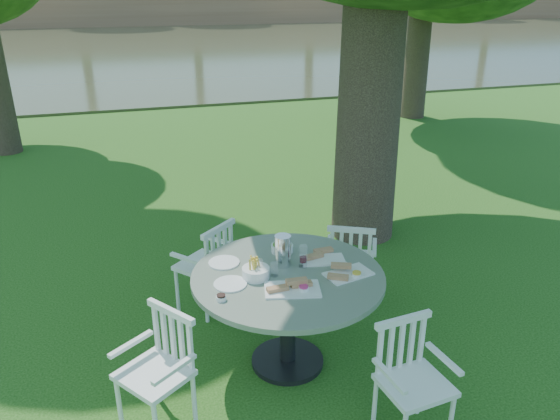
# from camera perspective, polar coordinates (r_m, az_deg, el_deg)

# --- Properties ---
(ground) EXTENTS (140.00, 140.00, 0.00)m
(ground) POSITION_cam_1_polar(r_m,az_deg,el_deg) (5.16, 0.67, -9.58)
(ground) COLOR #14400D
(ground) RESTS_ON ground
(table) EXTENTS (1.41, 1.41, 0.79)m
(table) POSITION_cam_1_polar(r_m,az_deg,el_deg) (4.07, 0.83, -8.53)
(table) COLOR black
(table) RESTS_ON ground
(chair_ne) EXTENTS (0.54, 0.53, 0.82)m
(chair_ne) POSITION_cam_1_polar(r_m,az_deg,el_deg) (4.93, 7.36, -4.99)
(chair_ne) COLOR white
(chair_ne) RESTS_ON ground
(chair_nw) EXTENTS (0.58, 0.58, 0.85)m
(chair_nw) POSITION_cam_1_polar(r_m,az_deg,el_deg) (4.84, -7.24, -5.27)
(chair_nw) COLOR white
(chair_nw) RESTS_ON ground
(chair_sw) EXTENTS (0.56, 0.56, 0.82)m
(chair_sw) POSITION_cam_1_polar(r_m,az_deg,el_deg) (3.74, -12.13, -15.13)
(chair_sw) COLOR white
(chair_sw) RESTS_ON ground
(chair_se) EXTENTS (0.45, 0.42, 0.81)m
(chair_se) POSITION_cam_1_polar(r_m,az_deg,el_deg) (3.70, 13.26, -15.96)
(chair_se) COLOR white
(chair_se) RESTS_ON ground
(tableware) EXTENTS (1.17, 0.83, 0.24)m
(tableware) POSITION_cam_1_polar(r_m,az_deg,el_deg) (4.02, 0.03, -5.68)
(tableware) COLOR white
(tableware) RESTS_ON table
(river) EXTENTS (100.00, 28.00, 0.12)m
(river) POSITION_cam_1_polar(r_m,az_deg,el_deg) (27.33, -15.06, 15.97)
(river) COLOR #393C23
(river) RESTS_ON ground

